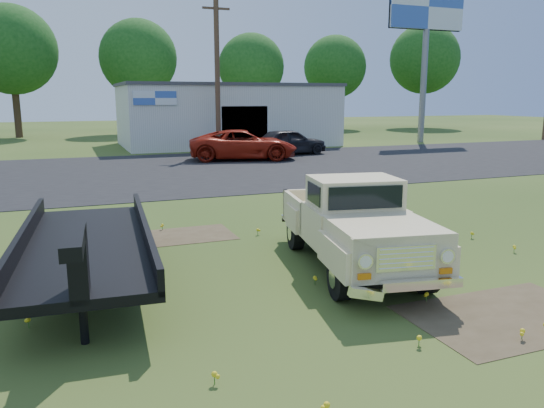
{
  "coord_description": "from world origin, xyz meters",
  "views": [
    {
      "loc": [
        -4.55,
        -8.68,
        3.25
      ],
      "look_at": [
        -0.77,
        1.0,
        1.15
      ],
      "focal_mm": 35.0,
      "sensor_mm": 36.0,
      "label": 1
    }
  ],
  "objects_px": {
    "flatbed_trailer": "(86,238)",
    "red_pickup": "(243,145)",
    "billboard": "(427,21)",
    "vintage_pickup_truck": "(353,223)",
    "dark_sedan": "(289,142)"
  },
  "relations": [
    {
      "from": "billboard",
      "to": "flatbed_trailer",
      "type": "relative_size",
      "value": 1.76
    },
    {
      "from": "billboard",
      "to": "vintage_pickup_truck",
      "type": "xyz_separation_m",
      "value": [
        -19.54,
        -24.14,
        -7.65
      ]
    },
    {
      "from": "flatbed_trailer",
      "to": "red_pickup",
      "type": "distance_m",
      "value": 19.09
    },
    {
      "from": "billboard",
      "to": "dark_sedan",
      "type": "height_order",
      "value": "billboard"
    },
    {
      "from": "billboard",
      "to": "flatbed_trailer",
      "type": "xyz_separation_m",
      "value": [
        -24.32,
        -23.28,
        -7.68
      ]
    },
    {
      "from": "flatbed_trailer",
      "to": "dark_sedan",
      "type": "xyz_separation_m",
      "value": [
        11.71,
        18.48,
        -0.12
      ]
    },
    {
      "from": "vintage_pickup_truck",
      "to": "red_pickup",
      "type": "distance_m",
      "value": 18.33
    },
    {
      "from": "billboard",
      "to": "dark_sedan",
      "type": "bearing_deg",
      "value": -159.15
    },
    {
      "from": "billboard",
      "to": "dark_sedan",
      "type": "distance_m",
      "value": 15.59
    },
    {
      "from": "vintage_pickup_truck",
      "to": "billboard",
      "type": "bearing_deg",
      "value": 60.88
    },
    {
      "from": "billboard",
      "to": "vintage_pickup_truck",
      "type": "distance_m",
      "value": 31.98
    },
    {
      "from": "red_pickup",
      "to": "dark_sedan",
      "type": "height_order",
      "value": "red_pickup"
    },
    {
      "from": "billboard",
      "to": "vintage_pickup_truck",
      "type": "bearing_deg",
      "value": -128.99
    },
    {
      "from": "billboard",
      "to": "red_pickup",
      "type": "bearing_deg",
      "value": -158.63
    },
    {
      "from": "dark_sedan",
      "to": "red_pickup",
      "type": "bearing_deg",
      "value": 106.42
    }
  ]
}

